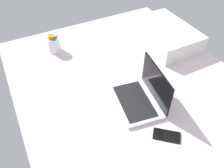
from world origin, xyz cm
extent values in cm
cube|color=silver|center=(0.00, 0.00, 9.00)|extent=(180.00, 140.00, 18.00)
cube|color=silver|center=(11.94, -5.05, 19.00)|extent=(36.22, 27.92, 2.00)
cube|color=black|center=(11.70, -6.53, 20.20)|extent=(31.32, 21.37, 0.40)
cube|color=black|center=(13.68, 5.81, 30.50)|extent=(32.74, 6.20, 21.00)
cylinder|color=silver|center=(-60.45, -32.15, 23.50)|extent=(9.00, 9.00, 11.00)
cube|color=#268C33|center=(-61.80, -31.43, 21.25)|extent=(4.93, 7.13, 6.73)
cube|color=blue|center=(-59.77, -32.05, 23.34)|extent=(4.96, 4.28, 4.22)
cube|color=yellow|center=(-60.15, -32.30, 25.42)|extent=(5.29, 5.07, 3.74)
cube|color=blue|center=(-60.15, -31.51, 27.52)|extent=(7.97, 8.04, 5.21)
cube|color=orange|center=(-60.87, -33.15, 29.60)|extent=(4.19, 4.93, 4.85)
cube|color=black|center=(38.83, -3.29, 18.40)|extent=(14.25, 15.07, 0.80)
cube|color=white|center=(-33.17, 48.00, 24.50)|extent=(52.00, 36.00, 13.00)
camera|label=1|loc=(84.71, -58.79, 119.68)|focal=36.53mm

